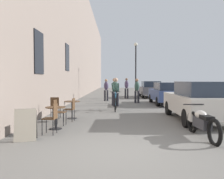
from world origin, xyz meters
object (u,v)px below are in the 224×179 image
cafe_chair_near_toward_wall (58,111)px  pedestrian_mid (137,89)px  pedestrian_far (106,89)px  street_lamp (136,63)px  parked_car_third (150,89)px  cafe_table_mid (72,106)px  parked_car_second (166,93)px  pedestrian_near (114,90)px  cafe_table_near (56,113)px  cafe_chair_near_toward_street (52,117)px  cyclist_on_bicycle (116,95)px  cafe_chair_mid_toward_street (55,106)px  parked_car_nearest (198,100)px  cafe_chair_mid_toward_wall (71,108)px  parked_motorcycle (202,123)px  sandwich_board_sign (26,125)px  pedestrian_furthest (127,87)px

cafe_chair_near_toward_wall → pedestrian_mid: (3.54, 7.90, 0.44)m
pedestrian_far → street_lamp: 4.44m
pedestrian_far → parked_car_third: 5.42m
cafe_table_mid → pedestrian_mid: pedestrian_mid is taller
pedestrian_mid → parked_car_second: pedestrian_mid is taller
pedestrian_near → pedestrian_mid: bearing=42.5°
cafe_chair_near_toward_wall → parked_car_third: size_ratio=0.21×
pedestrian_far → cafe_table_near: bearing=-97.2°
cafe_chair_near_toward_street → parked_car_second: (5.22, 8.42, 0.23)m
cafe_chair_near_toward_wall → cyclist_on_bicycle: bearing=63.4°
cafe_chair_near_toward_wall → parked_car_third: (5.27, 13.27, 0.25)m
cafe_table_mid → cafe_chair_mid_toward_street: cafe_chair_mid_toward_street is taller
cyclist_on_bicycle → parked_car_nearest: cyclist_on_bicycle is taller
cafe_chair_mid_toward_street → pedestrian_mid: size_ratio=0.52×
cafe_chair_mid_toward_wall → parked_car_nearest: size_ratio=0.21×
cafe_table_near → pedestrian_near: pedestrian_near is taller
parked_motorcycle → cyclist_on_bicycle: bearing=112.0°
pedestrian_near → parked_car_second: (3.38, 0.60, -0.22)m
pedestrian_near → parked_car_nearest: pedestrian_near is taller
cafe_table_near → cafe_table_mid: 2.08m
cafe_chair_near_toward_wall → street_lamp: street_lamp is taller
cafe_chair_mid_toward_wall → pedestrian_far: bearing=83.2°
pedestrian_mid → parked_car_third: size_ratio=0.40×
cafe_chair_mid_toward_wall → pedestrian_near: (1.68, 5.70, 0.45)m
cafe_table_near → pedestrian_near: bearing=75.0°
pedestrian_mid → street_lamp: street_lamp is taller
cyclist_on_bicycle → parked_motorcycle: bearing=-68.0°
sandwich_board_sign → parked_car_nearest: parked_car_nearest is taller
parked_car_second → sandwich_board_sign: bearing=-122.1°
cafe_table_mid → sandwich_board_sign: 3.52m
cafe_table_near → cafe_chair_mid_toward_wall: bearing=80.8°
cafe_table_near → cafe_table_mid: same height
parked_car_second → parked_motorcycle: bearing=-96.3°
cafe_chair_mid_toward_wall → cyclist_on_bicycle: cyclist_on_bicycle is taller
sandwich_board_sign → street_lamp: street_lamp is taller
pedestrian_near → parked_car_second: bearing=10.1°
cafe_chair_near_toward_wall → cyclist_on_bicycle: (2.05, 4.09, 0.29)m
pedestrian_near → cafe_table_near: bearing=-105.0°
cafe_chair_mid_toward_wall → pedestrian_far: (1.05, 8.75, 0.43)m
cafe_chair_near_toward_street → cyclist_on_bicycle: 5.77m
cyclist_on_bicycle → parked_car_third: (3.23, 9.18, -0.04)m
pedestrian_furthest → parked_motorcycle: 13.64m
cyclist_on_bicycle → parked_car_nearest: bearing=-44.5°
sandwich_board_sign → parked_car_third: (5.63, 15.31, 0.36)m
parked_car_second → cafe_chair_near_toward_wall: bearing=-127.2°
cafe_chair_mid_toward_street → pedestrian_furthest: bearing=71.7°
cafe_table_mid → cafe_chair_mid_toward_wall: cafe_chair_mid_toward_wall is taller
cafe_table_mid → cafe_table_near: bearing=-94.3°
parked_car_second → parked_motorcycle: parked_car_second is taller
parked_car_third → sandwich_board_sign: bearing=-110.2°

